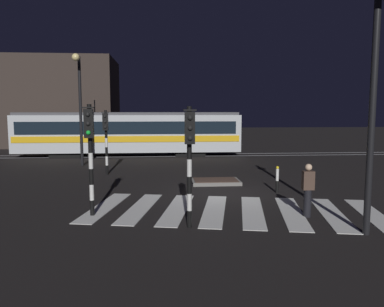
{
  "coord_description": "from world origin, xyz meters",
  "views": [
    {
      "loc": [
        -2.44,
        -15.32,
        3.39
      ],
      "look_at": [
        -0.98,
        2.25,
        1.4
      ],
      "focal_mm": 35.87,
      "sensor_mm": 36.0,
      "label": 1
    }
  ],
  "objects_px": {
    "tram": "(129,133)",
    "pedestrian_waiting_at_kerb": "(308,190)",
    "traffic_light_kerb_mid_left": "(190,149)",
    "bollard_island_edge": "(277,179)",
    "traffic_light_corner_near_left": "(90,143)",
    "street_lamp_trackside_left": "(79,96)",
    "street_lamp_near_kerb": "(380,72)",
    "traffic_light_corner_far_left": "(106,132)"
  },
  "relations": [
    {
      "from": "street_lamp_trackside_left",
      "to": "street_lamp_near_kerb",
      "type": "height_order",
      "value": "street_lamp_near_kerb"
    },
    {
      "from": "traffic_light_corner_near_left",
      "to": "bollard_island_edge",
      "type": "xyz_separation_m",
      "value": [
        7.0,
        3.0,
        -1.8
      ]
    },
    {
      "from": "traffic_light_corner_far_left",
      "to": "traffic_light_corner_near_left",
      "type": "distance_m",
      "value": 8.13
    },
    {
      "from": "traffic_light_corner_near_left",
      "to": "pedestrian_waiting_at_kerb",
      "type": "relative_size",
      "value": 2.1
    },
    {
      "from": "traffic_light_kerb_mid_left",
      "to": "bollard_island_edge",
      "type": "height_order",
      "value": "traffic_light_kerb_mid_left"
    },
    {
      "from": "tram",
      "to": "bollard_island_edge",
      "type": "distance_m",
      "value": 15.37
    },
    {
      "from": "traffic_light_kerb_mid_left",
      "to": "bollard_island_edge",
      "type": "xyz_separation_m",
      "value": [
        3.97,
        4.49,
        -1.75
      ]
    },
    {
      "from": "tram",
      "to": "pedestrian_waiting_at_kerb",
      "type": "distance_m",
      "value": 18.56
    },
    {
      "from": "street_lamp_trackside_left",
      "to": "tram",
      "type": "distance_m",
      "value": 6.25
    },
    {
      "from": "street_lamp_near_kerb",
      "to": "bollard_island_edge",
      "type": "bearing_deg",
      "value": 98.2
    },
    {
      "from": "traffic_light_kerb_mid_left",
      "to": "pedestrian_waiting_at_kerb",
      "type": "bearing_deg",
      "value": 13.11
    },
    {
      "from": "street_lamp_near_kerb",
      "to": "street_lamp_trackside_left",
      "type": "bearing_deg",
      "value": 126.45
    },
    {
      "from": "traffic_light_kerb_mid_left",
      "to": "bollard_island_edge",
      "type": "bearing_deg",
      "value": 48.55
    },
    {
      "from": "traffic_light_corner_far_left",
      "to": "street_lamp_trackside_left",
      "type": "bearing_deg",
      "value": 120.86
    },
    {
      "from": "traffic_light_kerb_mid_left",
      "to": "tram",
      "type": "distance_m",
      "value": 18.35
    },
    {
      "from": "pedestrian_waiting_at_kerb",
      "to": "bollard_island_edge",
      "type": "bearing_deg",
      "value": 87.96
    },
    {
      "from": "traffic_light_corner_far_left",
      "to": "pedestrian_waiting_at_kerb",
      "type": "relative_size",
      "value": 1.99
    },
    {
      "from": "traffic_light_corner_near_left",
      "to": "tram",
      "type": "relative_size",
      "value": 0.22
    },
    {
      "from": "traffic_light_corner_far_left",
      "to": "traffic_light_kerb_mid_left",
      "type": "bearing_deg",
      "value": -69.13
    },
    {
      "from": "traffic_light_kerb_mid_left",
      "to": "street_lamp_trackside_left",
      "type": "height_order",
      "value": "street_lamp_trackside_left"
    },
    {
      "from": "pedestrian_waiting_at_kerb",
      "to": "bollard_island_edge",
      "type": "xyz_separation_m",
      "value": [
        0.13,
        3.6,
        -0.32
      ]
    },
    {
      "from": "traffic_light_kerb_mid_left",
      "to": "traffic_light_corner_near_left",
      "type": "bearing_deg",
      "value": 153.79
    },
    {
      "from": "traffic_light_kerb_mid_left",
      "to": "street_lamp_near_kerb",
      "type": "height_order",
      "value": "street_lamp_near_kerb"
    },
    {
      "from": "street_lamp_near_kerb",
      "to": "tram",
      "type": "xyz_separation_m",
      "value": [
        -7.93,
        19.27,
        -2.62
      ]
    },
    {
      "from": "street_lamp_trackside_left",
      "to": "street_lamp_near_kerb",
      "type": "bearing_deg",
      "value": -53.55
    },
    {
      "from": "traffic_light_corner_near_left",
      "to": "street_lamp_near_kerb",
      "type": "bearing_deg",
      "value": -19.01
    },
    {
      "from": "pedestrian_waiting_at_kerb",
      "to": "tram",
      "type": "bearing_deg",
      "value": 112.13
    },
    {
      "from": "traffic_light_kerb_mid_left",
      "to": "pedestrian_waiting_at_kerb",
      "type": "xyz_separation_m",
      "value": [
        3.84,
        0.89,
        -1.43
      ]
    },
    {
      "from": "traffic_light_corner_near_left",
      "to": "traffic_light_corner_far_left",
      "type": "bearing_deg",
      "value": 94.43
    },
    {
      "from": "street_lamp_trackside_left",
      "to": "tram",
      "type": "xyz_separation_m",
      "value": [
        2.5,
        5.15,
        -2.51
      ]
    },
    {
      "from": "street_lamp_near_kerb",
      "to": "bollard_island_edge",
      "type": "relative_size",
      "value": 6.17
    },
    {
      "from": "tram",
      "to": "bollard_island_edge",
      "type": "relative_size",
      "value": 14.96
    },
    {
      "from": "street_lamp_trackside_left",
      "to": "pedestrian_waiting_at_kerb",
      "type": "bearing_deg",
      "value": -51.74
    },
    {
      "from": "traffic_light_corner_far_left",
      "to": "tram",
      "type": "distance_m",
      "value": 8.49
    },
    {
      "from": "traffic_light_corner_far_left",
      "to": "bollard_island_edge",
      "type": "xyz_separation_m",
      "value": [
        7.63,
        -5.11,
        -1.69
      ]
    },
    {
      "from": "traffic_light_corner_near_left",
      "to": "bollard_island_edge",
      "type": "relative_size",
      "value": 3.23
    },
    {
      "from": "traffic_light_kerb_mid_left",
      "to": "tram",
      "type": "relative_size",
      "value": 0.21
    },
    {
      "from": "traffic_light_corner_far_left",
      "to": "traffic_light_corner_near_left",
      "type": "xyz_separation_m",
      "value": [
        0.63,
        -8.11,
        0.12
      ]
    },
    {
      "from": "pedestrian_waiting_at_kerb",
      "to": "street_lamp_near_kerb",
      "type": "bearing_deg",
      "value": -65.65
    },
    {
      "from": "traffic_light_corner_near_left",
      "to": "street_lamp_trackside_left",
      "type": "height_order",
      "value": "street_lamp_trackside_left"
    },
    {
      "from": "street_lamp_near_kerb",
      "to": "traffic_light_corner_far_left",
      "type": "bearing_deg",
      "value": 128.02
    },
    {
      "from": "traffic_light_kerb_mid_left",
      "to": "tram",
      "type": "bearing_deg",
      "value": 99.87
    }
  ]
}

